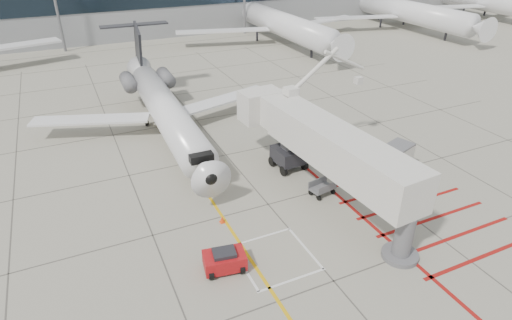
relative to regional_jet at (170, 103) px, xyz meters
name	(u,v)px	position (x,y,z in m)	size (l,w,h in m)	color
ground_plane	(297,238)	(3.38, -15.73, -3.90)	(260.00, 260.00, 0.00)	gray
regional_jet	(170,103)	(0.00, 0.00, 0.00)	(23.61, 29.76, 7.80)	silver
jet_bridge	(338,157)	(7.51, -13.49, -0.26)	(8.62, 18.21, 7.28)	silver
pushback_tug	(224,260)	(-1.62, -16.37, -3.23)	(2.30, 1.44, 1.34)	#AE1015
baggage_cart	(322,188)	(7.41, -12.21, -3.35)	(1.75, 1.10, 1.10)	#595A5E
ground_power_unit	(395,158)	(14.35, -11.69, -2.81)	(2.75, 1.61, 2.18)	beige
cone_nose	(222,219)	(-0.21, -12.29, -3.66)	(0.35, 0.35, 0.48)	#ED3D0C
cone_side	(222,181)	(1.48, -7.81, -3.67)	(0.34, 0.34, 0.47)	#FF520D
bg_aircraft_c	(277,7)	(25.69, 30.27, 1.59)	(32.97, 36.63, 10.99)	silver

